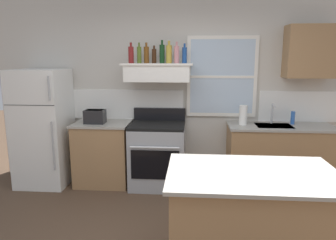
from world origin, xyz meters
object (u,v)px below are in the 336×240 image
object	(u,v)px
bottle_blue_liqueur	(184,55)
kitchen_island	(251,223)
toaster	(95,116)
bottle_dark_green_wine	(162,53)
refrigerator	(43,128)
paper_towel_roll	(243,115)
bottle_brown_stout	(154,56)
dish_soap_bottle	(293,118)
bottle_champagne_gold_foil	(169,54)
bottle_olive_oil_square	(139,55)
stove_range	(158,154)
bottle_amber_wine	(146,55)
bottle_rose_pink	(177,54)
bottle_red_label_wine	(131,55)

from	to	relation	value
bottle_blue_liqueur	kitchen_island	distance (m)	2.49
toaster	bottle_dark_green_wine	bearing A→B (deg)	8.85
toaster	bottle_blue_liqueur	size ratio (longest dim) A/B	1.11
refrigerator	paper_towel_roll	xyz separation A→B (m)	(2.83, 0.06, 0.21)
bottle_brown_stout	dish_soap_bottle	xyz separation A→B (m)	(1.93, 0.02, -0.85)
bottle_brown_stout	bottle_dark_green_wine	size ratio (longest dim) A/B	0.76
bottle_brown_stout	bottle_champagne_gold_foil	xyz separation A→B (m)	(0.21, -0.01, 0.03)
bottle_olive_oil_square	bottle_champagne_gold_foil	size ratio (longest dim) A/B	0.92
bottle_brown_stout	bottle_blue_liqueur	xyz separation A→B (m)	(0.42, 0.02, 0.01)
stove_range	paper_towel_roll	xyz separation A→B (m)	(1.18, 0.04, 0.58)
refrigerator	stove_range	distance (m)	1.69
refrigerator	bottle_blue_liqueur	bearing A→B (deg)	4.76
toaster	bottle_amber_wine	bearing A→B (deg)	11.88
toaster	bottle_olive_oil_square	bearing A→B (deg)	9.17
bottle_olive_oil_square	bottle_blue_liqueur	world-z (taller)	bottle_olive_oil_square
bottle_rose_pink	dish_soap_bottle	world-z (taller)	bottle_rose_pink
bottle_dark_green_wine	bottle_amber_wine	bearing A→B (deg)	178.54
toaster	bottle_brown_stout	world-z (taller)	bottle_brown_stout
bottle_blue_liqueur	kitchen_island	world-z (taller)	bottle_blue_liqueur
bottle_red_label_wine	paper_towel_roll	xyz separation A→B (m)	(1.55, -0.03, -0.82)
bottle_red_label_wine	kitchen_island	size ratio (longest dim) A/B	0.20
toaster	dish_soap_bottle	xyz separation A→B (m)	(2.76, 0.16, -0.01)
refrigerator	bottle_olive_oil_square	distance (m)	1.74
bottle_red_label_wine	bottle_blue_liqueur	size ratio (longest dim) A/B	1.04
bottle_blue_liqueur	refrigerator	bearing A→B (deg)	-175.24
refrigerator	dish_soap_bottle	distance (m)	3.54
dish_soap_bottle	kitchen_island	bearing A→B (deg)	-114.57
toaster	paper_towel_roll	world-z (taller)	paper_towel_roll
bottle_dark_green_wine	stove_range	bearing A→B (deg)	-113.79
bottle_champagne_gold_foil	paper_towel_roll	world-z (taller)	bottle_champagne_gold_foil
bottle_champagne_gold_foil	kitchen_island	bearing A→B (deg)	-66.59
bottle_champagne_gold_foil	paper_towel_roll	bearing A→B (deg)	-4.10
bottle_champagne_gold_foil	bottle_blue_liqueur	size ratio (longest dim) A/B	1.13
toaster	paper_towel_roll	xyz separation A→B (m)	(2.07, 0.06, 0.04)
dish_soap_bottle	kitchen_island	xyz separation A→B (m)	(-0.89, -1.95, -0.54)
bottle_amber_wine	paper_towel_roll	size ratio (longest dim) A/B	1.04
bottle_amber_wine	dish_soap_bottle	size ratio (longest dim) A/B	1.56
refrigerator	bottle_rose_pink	world-z (taller)	bottle_rose_pink
bottle_amber_wine	bottle_dark_green_wine	xyz separation A→B (m)	(0.22, -0.01, 0.01)
bottle_brown_stout	kitchen_island	xyz separation A→B (m)	(1.04, -1.94, -1.39)
bottle_rose_pink	paper_towel_roll	size ratio (longest dim) A/B	1.06
bottle_olive_oil_square	kitchen_island	bearing A→B (deg)	-56.81
bottle_red_label_wine	bottle_rose_pink	bearing A→B (deg)	2.28
bottle_brown_stout	paper_towel_roll	distance (m)	1.47
bottle_red_label_wine	bottle_dark_green_wine	world-z (taller)	bottle_dark_green_wine
kitchen_island	bottle_olive_oil_square	bearing A→B (deg)	123.19
bottle_amber_wine	bottle_champagne_gold_foil	xyz separation A→B (m)	(0.32, -0.02, 0.01)
bottle_red_label_wine	bottle_champagne_gold_foil	bearing A→B (deg)	5.05
refrigerator	kitchen_island	world-z (taller)	refrigerator
paper_towel_roll	dish_soap_bottle	bearing A→B (deg)	8.16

